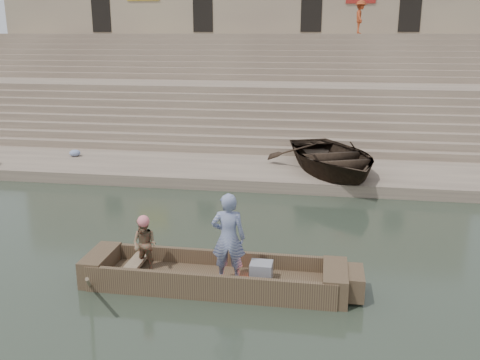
% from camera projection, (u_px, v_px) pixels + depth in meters
% --- Properties ---
extents(ground, '(120.00, 120.00, 0.00)m').
position_uv_depth(ground, '(63.00, 256.00, 12.77)').
color(ground, '#263024').
rests_on(ground, ground).
extents(lower_landing, '(32.00, 4.00, 0.40)m').
position_uv_depth(lower_landing, '(162.00, 168.00, 20.32)').
color(lower_landing, gray).
rests_on(lower_landing, ground).
extents(mid_landing, '(32.00, 3.00, 2.80)m').
position_uv_depth(mid_landing, '(205.00, 110.00, 27.13)').
color(mid_landing, gray).
rests_on(mid_landing, ground).
extents(upper_landing, '(32.00, 3.00, 5.20)m').
position_uv_depth(upper_landing, '(229.00, 76.00, 33.45)').
color(upper_landing, gray).
rests_on(upper_landing, ground).
extents(ghat_steps, '(32.00, 11.00, 5.20)m').
position_uv_depth(ghat_steps, '(212.00, 98.00, 28.62)').
color(ghat_steps, gray).
rests_on(ghat_steps, ground).
extents(building_wall, '(32.00, 5.07, 11.20)m').
position_uv_depth(building_wall, '(239.00, 28.00, 36.44)').
color(building_wall, tan).
rests_on(building_wall, ground).
extents(main_rowboat, '(5.00, 1.30, 0.22)m').
position_uv_depth(main_rowboat, '(214.00, 281.00, 11.25)').
color(main_rowboat, brown).
rests_on(main_rowboat, ground).
extents(rowboat_trim, '(6.04, 2.63, 1.87)m').
position_uv_depth(rowboat_trim, '(223.00, 274.00, 11.16)').
color(rowboat_trim, brown).
rests_on(rowboat_trim, ground).
extents(standing_man, '(0.73, 0.51, 1.92)m').
position_uv_depth(standing_man, '(228.00, 238.00, 10.78)').
color(standing_man, navy).
rests_on(standing_man, main_rowboat).
extents(rowing_man, '(0.67, 0.57, 1.20)m').
position_uv_depth(rowing_man, '(145.00, 245.00, 11.37)').
color(rowing_man, '#297B4E').
rests_on(rowing_man, main_rowboat).
extents(television, '(0.46, 0.42, 0.40)m').
position_uv_depth(television, '(261.00, 271.00, 11.01)').
color(television, gray).
rests_on(television, main_rowboat).
extents(beached_rowboat, '(5.56, 6.43, 1.12)m').
position_uv_depth(beached_rowboat, '(332.00, 157.00, 18.83)').
color(beached_rowboat, '#2D2116').
rests_on(beached_rowboat, lower_landing).
extents(pedestrian, '(0.73, 1.23, 1.86)m').
position_uv_depth(pedestrian, '(360.00, 17.00, 30.42)').
color(pedestrian, '#A03B1B').
rests_on(pedestrian, upper_landing).
extents(cloth_bundles, '(2.85, 2.27, 0.26)m').
position_uv_depth(cloth_bundles, '(36.00, 157.00, 20.69)').
color(cloth_bundles, '#3F5999').
rests_on(cloth_bundles, lower_landing).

